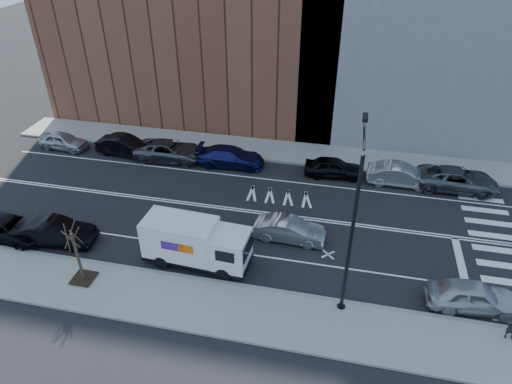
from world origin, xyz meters
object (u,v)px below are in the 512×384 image
at_px(fedex_van, 196,242).
at_px(far_parked_a, 63,141).
at_px(driving_sedan, 290,230).
at_px(near_parked_front, 473,296).
at_px(far_parked_b, 126,146).

distance_m(fedex_van, far_parked_a, 19.05).
relative_size(fedex_van, driving_sedan, 1.44).
bearing_deg(driving_sedan, near_parked_front, -107.78).
xyz_separation_m(far_parked_b, near_parked_front, (24.69, -11.50, -0.01)).
distance_m(far_parked_a, driving_sedan, 21.79).
bearing_deg(near_parked_front, far_parked_a, 64.84).
bearing_deg(fedex_van, driving_sedan, 37.07).
distance_m(far_parked_b, driving_sedan, 16.74).
height_order(fedex_van, driving_sedan, fedex_van).
bearing_deg(near_parked_front, driving_sedan, 66.11).
distance_m(driving_sedan, near_parked_front, 10.58).
relative_size(far_parked_b, near_parked_front, 1.04).
relative_size(fedex_van, far_parked_a, 1.50).
xyz_separation_m(fedex_van, far_parked_a, (-15.42, 11.16, -0.76)).
bearing_deg(far_parked_a, fedex_van, -121.56).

